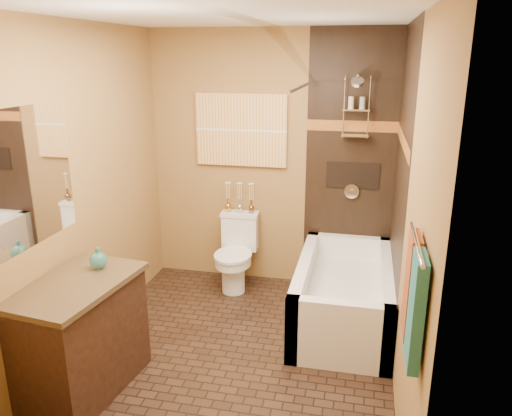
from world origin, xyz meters
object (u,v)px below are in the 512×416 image
(vanity, at_px, (80,337))
(toilet, at_px, (236,252))
(sunset_painting, at_px, (241,130))
(bathtub, at_px, (344,299))

(vanity, bearing_deg, toilet, 77.71)
(sunset_painting, relative_size, toilet, 1.22)
(sunset_painting, height_order, bathtub, sunset_painting)
(sunset_painting, relative_size, bathtub, 0.60)
(sunset_painting, distance_m, bathtub, 1.87)
(sunset_painting, xyz_separation_m, toilet, (0.00, -0.25, -1.18))
(bathtub, bearing_deg, toilet, 156.49)
(toilet, xyz_separation_m, vanity, (-0.63, -1.79, 0.04))
(bathtub, relative_size, vanity, 1.52)
(vanity, bearing_deg, sunset_painting, 79.96)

